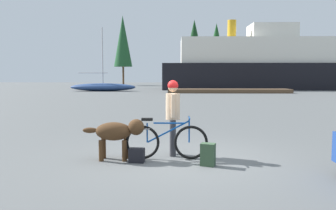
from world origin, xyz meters
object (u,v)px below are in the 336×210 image
at_px(backpack, 208,155).
at_px(sailboat_moored, 103,87).
at_px(dog, 118,132).
at_px(handbag_pannier, 137,155).
at_px(bicycle, 166,141).
at_px(ferry_boat, 254,65).
at_px(person_cyclist, 173,110).

distance_m(backpack, sailboat_moored, 33.36).
distance_m(dog, handbag_pannier, 0.66).
xyz_separation_m(bicycle, dog, (-1.04, -0.07, 0.21)).
bearing_deg(backpack, handbag_pannier, 170.92).
distance_m(backpack, handbag_pannier, 1.48).
relative_size(handbag_pannier, ferry_boat, 0.01).
xyz_separation_m(bicycle, sailboat_moored, (-8.13, 31.61, 0.09)).
distance_m(bicycle, backpack, 1.01).
bearing_deg(dog, ferry_boat, 72.97).
height_order(dog, handbag_pannier, dog).
distance_m(person_cyclist, sailboat_moored, 32.32).
bearing_deg(person_cyclist, handbag_pannier, -138.74).
relative_size(person_cyclist, ferry_boat, 0.07).
bearing_deg(bicycle, dog, -175.98).
xyz_separation_m(handbag_pannier, sailboat_moored, (-7.53, 31.90, 0.34)).
xyz_separation_m(bicycle, handbag_pannier, (-0.61, -0.28, -0.25)).
height_order(handbag_pannier, sailboat_moored, sailboat_moored).
bearing_deg(backpack, bicycle, 148.75).
xyz_separation_m(person_cyclist, sailboat_moored, (-8.27, 31.24, -0.54)).
relative_size(dog, backpack, 2.91).
bearing_deg(handbag_pannier, bicycle, 25.13).
bearing_deg(sailboat_moored, dog, -77.38).
height_order(backpack, ferry_boat, ferry_boat).
bearing_deg(handbag_pannier, sailboat_moored, 103.28).
xyz_separation_m(bicycle, ferry_boat, (10.38, 37.22, 2.75)).
bearing_deg(sailboat_moored, ferry_boat, 16.83).
bearing_deg(backpack, dog, 166.76).
height_order(dog, ferry_boat, ferry_boat).
bearing_deg(handbag_pannier, backpack, -9.08).
bearing_deg(ferry_boat, dog, -107.03).
distance_m(person_cyclist, dog, 1.33).
distance_m(bicycle, handbag_pannier, 0.71).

